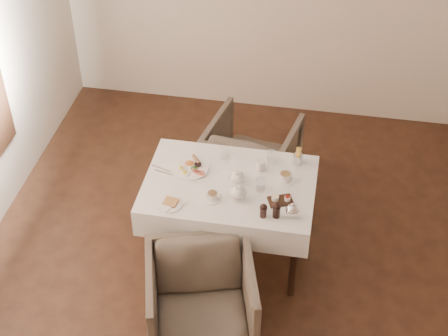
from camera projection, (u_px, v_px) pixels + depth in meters
name	position (u px, v px, depth m)	size (l,w,h in m)	color
table	(229.00, 194.00, 5.20)	(1.28, 0.88, 0.75)	black
armchair_near	(201.00, 301.00, 4.79)	(0.74, 0.76, 0.69)	brown
armchair_far	(252.00, 155.00, 6.04)	(0.72, 0.75, 0.68)	brown
breakfast_plate	(190.00, 167.00, 5.25)	(0.29, 0.29, 0.04)	white
side_plate	(168.00, 204.00, 4.94)	(0.21, 0.20, 0.02)	white
teapot_centre	(238.00, 176.00, 5.10)	(0.14, 0.11, 0.12)	white
teapot_front	(239.00, 191.00, 4.96)	(0.16, 0.12, 0.13)	white
creamer	(260.00, 165.00, 5.22)	(0.07, 0.07, 0.08)	white
teacup_near	(212.00, 196.00, 4.97)	(0.13, 0.13, 0.06)	white
teacup_far	(285.00, 177.00, 5.13)	(0.14, 0.14, 0.07)	white
glass_left	(225.00, 153.00, 5.33)	(0.07, 0.07, 0.10)	silver
glass_mid	(261.00, 184.00, 5.04)	(0.07, 0.07, 0.10)	silver
glass_right	(271.00, 157.00, 5.29)	(0.07, 0.07, 0.09)	silver
condiment_board	(280.00, 200.00, 4.96)	(0.21, 0.17, 0.04)	black
pepper_mill_left	(263.00, 210.00, 4.82)	(0.06, 0.06, 0.11)	black
pepper_mill_right	(276.00, 210.00, 4.81)	(0.06, 0.06, 0.12)	black
silver_pot	(292.00, 210.00, 4.81)	(0.12, 0.10, 0.12)	white
fries_cup	(298.00, 157.00, 5.26)	(0.07, 0.07, 0.16)	silver
cutlery_fork	(163.00, 169.00, 5.25)	(0.01, 0.19, 0.00)	silver
cutlery_knife	(167.00, 173.00, 5.21)	(0.02, 0.20, 0.00)	silver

